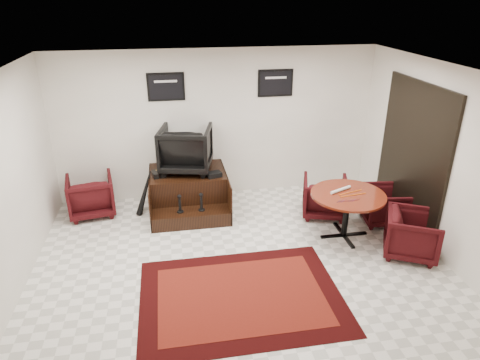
{
  "coord_description": "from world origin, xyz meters",
  "views": [
    {
      "loc": [
        -0.91,
        -5.23,
        3.71
      ],
      "look_at": [
        0.16,
        0.9,
        0.95
      ],
      "focal_mm": 32.0,
      "sensor_mm": 36.0,
      "label": 1
    }
  ],
  "objects_px": {
    "table_chair_back": "(325,195)",
    "shine_chair": "(186,147)",
    "armchair_side": "(91,194)",
    "table_chair_corner": "(413,232)",
    "shine_podium": "(189,192)",
    "meeting_table": "(348,199)",
    "table_chair_window": "(384,203)"
  },
  "relations": [
    {
      "from": "table_chair_window",
      "to": "meeting_table",
      "type": "bearing_deg",
      "value": 119.78
    },
    {
      "from": "meeting_table",
      "to": "armchair_side",
      "type": "bearing_deg",
      "value": 159.95
    },
    {
      "from": "shine_chair",
      "to": "table_chair_window",
      "type": "relative_size",
      "value": 1.28
    },
    {
      "from": "table_chair_corner",
      "to": "shine_podium",
      "type": "bearing_deg",
      "value": 84.2
    },
    {
      "from": "armchair_side",
      "to": "table_chair_corner",
      "type": "height_order",
      "value": "armchair_side"
    },
    {
      "from": "shine_chair",
      "to": "table_chair_corner",
      "type": "relative_size",
      "value": 1.18
    },
    {
      "from": "shine_podium",
      "to": "table_chair_corner",
      "type": "xyz_separation_m",
      "value": [
        3.23,
        -2.11,
        0.06
      ]
    },
    {
      "from": "shine_chair",
      "to": "table_chair_back",
      "type": "relative_size",
      "value": 1.17
    },
    {
      "from": "shine_chair",
      "to": "table_chair_window",
      "type": "height_order",
      "value": "shine_chair"
    },
    {
      "from": "shine_podium",
      "to": "shine_chair",
      "type": "height_order",
      "value": "shine_chair"
    },
    {
      "from": "shine_podium",
      "to": "table_chair_back",
      "type": "distance_m",
      "value": 2.47
    },
    {
      "from": "shine_chair",
      "to": "table_chair_corner",
      "type": "xyz_separation_m",
      "value": [
        3.23,
        -2.26,
        -0.78
      ]
    },
    {
      "from": "meeting_table",
      "to": "table_chair_window",
      "type": "relative_size",
      "value": 1.67
    },
    {
      "from": "armchair_side",
      "to": "table_chair_back",
      "type": "distance_m",
      "value": 4.18
    },
    {
      "from": "shine_chair",
      "to": "table_chair_window",
      "type": "distance_m",
      "value": 3.61
    },
    {
      "from": "table_chair_back",
      "to": "shine_podium",
      "type": "bearing_deg",
      "value": 1.77
    },
    {
      "from": "shine_podium",
      "to": "table_chair_window",
      "type": "height_order",
      "value": "same"
    },
    {
      "from": "meeting_table",
      "to": "table_chair_corner",
      "type": "height_order",
      "value": "meeting_table"
    },
    {
      "from": "shine_podium",
      "to": "table_chair_back",
      "type": "bearing_deg",
      "value": -15.55
    },
    {
      "from": "table_chair_back",
      "to": "table_chair_corner",
      "type": "xyz_separation_m",
      "value": [
        0.85,
        -1.45,
        -0.0
      ]
    },
    {
      "from": "shine_podium",
      "to": "shine_chair",
      "type": "distance_m",
      "value": 0.85
    },
    {
      "from": "meeting_table",
      "to": "table_chair_corner",
      "type": "distance_m",
      "value": 1.07
    },
    {
      "from": "table_chair_window",
      "to": "table_chair_corner",
      "type": "xyz_separation_m",
      "value": [
        -0.07,
        -1.02,
        0.03
      ]
    },
    {
      "from": "meeting_table",
      "to": "table_chair_window",
      "type": "xyz_separation_m",
      "value": [
        0.85,
        0.34,
        -0.32
      ]
    },
    {
      "from": "armchair_side",
      "to": "table_chair_window",
      "type": "height_order",
      "value": "armchair_side"
    },
    {
      "from": "shine_chair",
      "to": "meeting_table",
      "type": "relative_size",
      "value": 0.77
    },
    {
      "from": "meeting_table",
      "to": "shine_chair",
      "type": "bearing_deg",
      "value": 147.17
    },
    {
      "from": "armchair_side",
      "to": "table_chair_corner",
      "type": "relative_size",
      "value": 1.04
    },
    {
      "from": "table_chair_back",
      "to": "meeting_table",
      "type": "bearing_deg",
      "value": 112.68
    },
    {
      "from": "table_chair_back",
      "to": "shine_chair",
      "type": "bearing_deg",
      "value": -1.39
    },
    {
      "from": "meeting_table",
      "to": "table_chair_back",
      "type": "distance_m",
      "value": 0.83
    },
    {
      "from": "shine_chair",
      "to": "meeting_table",
      "type": "xyz_separation_m",
      "value": [
        2.45,
        -1.58,
        -0.48
      ]
    }
  ]
}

